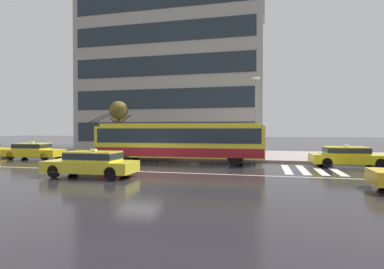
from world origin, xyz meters
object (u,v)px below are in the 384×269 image
Objects in this scene: taxi_ahead_of_bus at (348,156)px; pedestrian_walking_past at (213,137)px; taxi_oncoming_near at (92,162)px; bus_shelter at (174,134)px; street_tree_bare at (119,112)px; pedestrian_at_shelter at (158,137)px; trolleybus at (179,141)px; taxi_queued_behind_bus at (33,150)px; street_lamp at (256,110)px; pedestrian_approaching_curb at (252,144)px.

pedestrian_walking_past is at bearing 158.94° from taxi_ahead_of_bus.
taxi_oncoming_near is 2.29× the size of pedestrian_walking_past.
street_tree_bare reaches higher than bus_shelter.
trolleybus is at bearing -48.48° from pedestrian_at_shelter.
trolleybus is at bearing -26.96° from street_tree_bare.
trolleybus is at bearing -117.34° from pedestrian_walking_past.
bus_shelter reaches higher than taxi_ahead_of_bus.
taxi_ahead_of_bus is at bearing 0.99° from taxi_queued_behind_bus.
trolleybus is 2.13× the size of street_lamp.
trolleybus reaches higher than pedestrian_at_shelter.
bus_shelter is 2.17× the size of pedestrian_at_shelter.
street_lamp is at bearing -19.02° from pedestrian_walking_past.
taxi_oncoming_near and taxi_ahead_of_bus have the same top height.
trolleybus is 2.80× the size of street_tree_bare.
pedestrian_approaching_curb is 0.83× the size of pedestrian_walking_past.
street_lamp reaches higher than pedestrian_approaching_curb.
street_lamp reaches higher than taxi_queued_behind_bus.
pedestrian_walking_past reaches higher than taxi_ahead_of_bus.
street_lamp is (-5.75, 2.35, 3.11)m from taxi_ahead_of_bus.
street_tree_bare is at bearing 109.96° from taxi_oncoming_near.
street_tree_bare is (-11.27, -1.02, 2.72)m from pedestrian_approaching_curb.
trolleybus is 7.75× the size of pedestrian_approaching_curb.
bus_shelter is 2.09× the size of pedestrian_walking_past.
trolleybus is 2.83× the size of taxi_oncoming_near.
bus_shelter is at bearing -171.89° from pedestrian_approaching_curb.
pedestrian_walking_past is at bearing 160.98° from street_lamp.
street_lamp is at bearing 157.76° from taxi_ahead_of_bus.
street_tree_bare is at bearing -177.42° from pedestrian_walking_past.
bus_shelter is at bearing 83.73° from taxi_oncoming_near.
taxi_queued_behind_bus is 0.99× the size of street_tree_bare.
taxi_ahead_of_bus is at bearing 0.39° from trolleybus.
pedestrian_at_shelter is (-1.32, -0.27, -0.30)m from bus_shelter.
taxi_oncoming_near is 10.33m from pedestrian_at_shelter.
trolleybus reaches higher than taxi_ahead_of_bus.
pedestrian_walking_past is 4.16m from street_lamp.
taxi_oncoming_near is 1.09× the size of bus_shelter.
taxi_ahead_of_bus is at bearing -22.24° from street_lamp.
taxi_oncoming_near is 1.01× the size of taxi_queued_behind_bus.
taxi_ahead_of_bus is at bearing 28.17° from taxi_oncoming_near.
pedestrian_approaching_curb is at bearing 12.03° from pedestrian_walking_past.
street_tree_bare is (-17.38, 3.16, 3.15)m from taxi_ahead_of_bus.
bus_shelter is (10.58, 3.67, 1.30)m from taxi_queued_behind_bus.
pedestrian_at_shelter reaches higher than taxi_oncoming_near.
trolleybus is 3.67m from bus_shelter.
pedestrian_at_shelter is at bearing -168.32° from bus_shelter.
taxi_ahead_of_bus is 6.95m from street_lamp.
street_lamp is (5.28, 2.43, 2.27)m from trolleybus.
street_lamp is at bearing 24.68° from trolleybus.
taxi_queued_behind_bus is at bearing -164.18° from pedestrian_walking_past.
pedestrian_approaching_curb is 3.26m from street_lamp.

